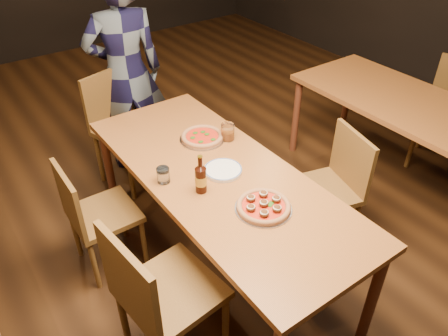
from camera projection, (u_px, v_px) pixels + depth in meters
ground at (220, 261)px, 2.99m from camera, size 9.00×9.00×0.00m
table_main at (219, 183)px, 2.59m from camera, size 0.80×2.00×0.75m
table_right at (420, 116)px, 3.26m from camera, size 0.80×2.00×0.75m
chair_main_nw at (171, 290)px, 2.19m from camera, size 0.50×0.50×0.98m
chair_main_sw at (104, 213)px, 2.76m from camera, size 0.40×0.40×0.85m
chair_main_e at (323, 190)px, 2.92m from camera, size 0.50×0.50×0.88m
chair_end at (129, 130)px, 3.48m from camera, size 0.56×0.56×0.96m
pizza_meatball at (264, 206)px, 2.29m from camera, size 0.30×0.30×0.06m
pizza_margherita at (202, 137)px, 2.85m from camera, size 0.29×0.29×0.04m
plate_stack at (223, 170)px, 2.56m from camera, size 0.22×0.22×0.02m
beer_bottle at (201, 179)px, 2.37m from camera, size 0.06×0.06×0.23m
water_glass at (163, 175)px, 2.46m from camera, size 0.07×0.07×0.09m
amber_glass at (228, 132)px, 2.83m from camera, size 0.09×0.09×0.11m
diner at (126, 73)px, 3.48m from camera, size 0.69×0.53×1.69m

